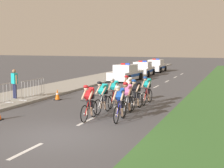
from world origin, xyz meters
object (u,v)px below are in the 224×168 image
Objects in this scene: cyclist_second at (120,102)px; cyclist_sixth at (136,94)px; cyclist_seventh at (128,88)px; cyclist_fifth at (114,92)px; cyclist_fourth at (127,98)px; police_car_nearest at (126,73)px; cyclist_third at (103,97)px; traffic_cone_mid at (57,95)px; spectator_closest at (14,82)px; police_car_second at (143,69)px; police_car_third at (156,66)px; crowd_barrier_middle at (33,89)px; cyclist_eighth at (147,90)px; cyclist_lead at (89,102)px.

cyclist_sixth is (-0.09, 2.53, 0.00)m from cyclist_second.
cyclist_fifth is at bearing -95.17° from cyclist_seventh.
cyclist_fourth is 0.38× the size of police_car_nearest.
cyclist_third and cyclist_fourth have the same top height.
traffic_cone_mid is (-5.05, 0.90, -0.48)m from cyclist_sixth.
cyclist_sixth is (0.02, 1.26, 0.00)m from cyclist_fourth.
traffic_cone_mid is 2.56m from spectator_closest.
police_car_nearest is 12.32m from spectator_closest.
cyclist_second is 7.77m from spectator_closest.
spectator_closest is (-7.28, -0.10, 0.30)m from cyclist_sixth.
spectator_closest reaches higher than police_car_second.
police_car_third reaches higher than crowd_barrier_middle.
cyclist_eighth is at bearing -9.13° from cyclist_seventh.
police_car_third reaches higher than cyclist_fifth.
cyclist_eighth is 16.46m from police_car_second.
police_car_third is (-3.71, 21.37, -0.11)m from cyclist_seventh.
spectator_closest is at bearing 168.00° from cyclist_third.
cyclist_eighth is at bearing 50.38° from cyclist_fifth.
cyclist_lead is 4.65m from cyclist_seventh.
police_car_third is (-3.55, 23.11, -0.11)m from cyclist_fifth.
crowd_barrier_middle is at bearing 175.95° from cyclist_sixth.
cyclist_lead is 1.00× the size of cyclist_seventh.
cyclist_eighth is 22.09m from police_car_third.
police_car_second is at bearing 88.91° from traffic_cone_mid.
cyclist_third is at bearing -75.06° from police_car_nearest.
police_car_third is at bearing 89.99° from police_car_nearest.
cyclist_third is at bearing -89.72° from cyclist_fifth.
cyclist_lead is 2.91m from cyclist_fifth.
police_car_second is (-3.57, 20.20, -0.11)m from cyclist_lead.
cyclist_seventh is at bearing 12.72° from traffic_cone_mid.
cyclist_second is 15.27m from police_car_nearest.
police_car_nearest is at bearing 115.12° from cyclist_eighth.
police_car_third is at bearing 98.74° from cyclist_fifth.
cyclist_fourth is (-0.11, 1.27, 0.00)m from cyclist_second.
cyclist_second is 20.46m from police_car_second.
cyclist_third is 1.03× the size of spectator_closest.
cyclist_seventh is 5.53m from crowd_barrier_middle.
cyclist_sixth is 6.40m from crowd_barrier_middle.
cyclist_second is 4.16m from cyclist_eighth.
spectator_closest is at bearing -155.83° from traffic_cone_mid.
cyclist_fourth is at bearing -48.55° from cyclist_fifth.
cyclist_lead is 1.00× the size of cyclist_third.
cyclist_lead is 1.45m from cyclist_third.
police_car_second is 1.02× the size of police_car_third.
cyclist_third is 19.09m from police_car_second.
cyclist_sixth and cyclist_seventh have the same top height.
police_car_nearest reaches higher than cyclist_lead.
cyclist_second is 0.39× the size of police_car_third.
cyclist_third is at bearing -79.25° from police_car_second.
police_car_third is 2.64× the size of spectator_closest.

